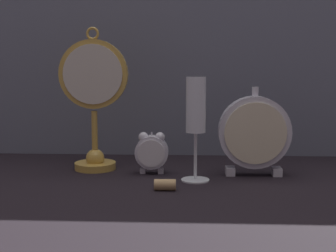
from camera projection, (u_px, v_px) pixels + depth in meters
ground_plane at (166, 185)px, 0.95m from camera, size 4.00×4.00×0.00m
fabric_backdrop_drape at (173, 36)px, 1.23m from camera, size 1.72×0.01×0.64m
pocket_watch_on_stand at (94, 102)px, 1.07m from camera, size 0.16×0.10×0.33m
alarm_clock_twin_bell at (152, 151)px, 1.04m from camera, size 0.07×0.03×0.09m
mantel_clock_silver at (254, 133)px, 1.02m from camera, size 0.16×0.04×0.20m
champagne_flute at (196, 114)px, 0.97m from camera, size 0.06×0.06×0.22m
wine_cork at (166, 185)px, 0.91m from camera, size 0.04×0.02×0.02m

